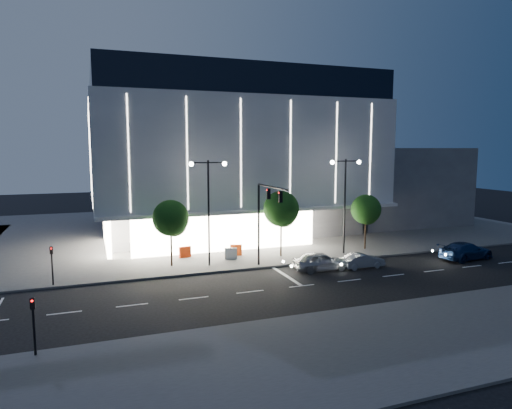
{
  "coord_description": "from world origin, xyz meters",
  "views": [
    {
      "loc": [
        -12.25,
        -30.62,
        9.96
      ],
      "look_at": [
        1.62,
        7.16,
        5.0
      ],
      "focal_mm": 32.0,
      "sensor_mm": 36.0,
      "label": 1
    }
  ],
  "objects": [
    {
      "name": "ground",
      "position": [
        0.0,
        0.0,
        0.0
      ],
      "size": [
        160.0,
        160.0,
        0.0
      ],
      "primitive_type": "plane",
      "color": "black",
      "rests_on": "ground"
    },
    {
      "name": "sidewalk_museum",
      "position": [
        5.0,
        24.0,
        0.07
      ],
      "size": [
        70.0,
        40.0,
        0.15
      ],
      "primitive_type": "cube",
      "color": "#474747",
      "rests_on": "ground"
    },
    {
      "name": "sidewalk_near",
      "position": [
        5.0,
        -12.0,
        0.07
      ],
      "size": [
        70.0,
        10.0,
        0.15
      ],
      "primitive_type": "cube",
      "color": "#474747",
      "rests_on": "ground"
    },
    {
      "name": "museum",
      "position": [
        2.98,
        22.31,
        9.27
      ],
      "size": [
        30.0,
        25.8,
        18.0
      ],
      "color": "#4C4C51",
      "rests_on": "ground"
    },
    {
      "name": "annex_building",
      "position": [
        26.0,
        24.0,
        5.0
      ],
      "size": [
        16.0,
        20.0,
        10.0
      ],
      "primitive_type": "cube",
      "color": "#4C4C51",
      "rests_on": "ground"
    },
    {
      "name": "traffic_mast",
      "position": [
        1.0,
        3.34,
        5.03
      ],
      "size": [
        0.33,
        5.89,
        7.07
      ],
      "color": "black",
      "rests_on": "ground"
    },
    {
      "name": "street_lamp_west",
      "position": [
        -3.0,
        6.0,
        5.96
      ],
      "size": [
        3.16,
        0.36,
        9.0
      ],
      "color": "black",
      "rests_on": "ground"
    },
    {
      "name": "street_lamp_east",
      "position": [
        10.0,
        6.0,
        5.96
      ],
      "size": [
        3.16,
        0.36,
        9.0
      ],
      "color": "black",
      "rests_on": "ground"
    },
    {
      "name": "ped_signal_far",
      "position": [
        -15.0,
        4.5,
        1.89
      ],
      "size": [
        0.22,
        0.24,
        3.0
      ],
      "color": "black",
      "rests_on": "ground"
    },
    {
      "name": "ped_signal_near",
      "position": [
        -15.0,
        -7.5,
        1.89
      ],
      "size": [
        0.22,
        0.24,
        3.0
      ],
      "color": "black",
      "rests_on": "ground"
    },
    {
      "name": "tree_left",
      "position": [
        -5.97,
        7.02,
        4.03
      ],
      "size": [
        3.02,
        3.02,
        5.72
      ],
      "color": "black",
      "rests_on": "ground"
    },
    {
      "name": "tree_mid",
      "position": [
        4.03,
        7.02,
        4.33
      ],
      "size": [
        3.25,
        3.25,
        6.15
      ],
      "color": "black",
      "rests_on": "ground"
    },
    {
      "name": "tree_right",
      "position": [
        13.03,
        7.02,
        3.88
      ],
      "size": [
        2.91,
        2.91,
        5.51
      ],
      "color": "black",
      "rests_on": "ground"
    },
    {
      "name": "car_lead",
      "position": [
        5.26,
        1.72,
        0.78
      ],
      "size": [
        4.68,
        2.1,
        1.56
      ],
      "primitive_type": "imported",
      "rotation": [
        0.0,
        0.0,
        1.51
      ],
      "color": "#929399",
      "rests_on": "ground"
    },
    {
      "name": "car_second",
      "position": [
        8.96,
        1.3,
        0.62
      ],
      "size": [
        3.76,
        1.34,
        1.23
      ],
      "primitive_type": "imported",
      "rotation": [
        0.0,
        0.0,
        1.58
      ],
      "color": "#B7BBC0",
      "rests_on": "ground"
    },
    {
      "name": "car_third",
      "position": [
        19.36,
        0.62,
        0.79
      ],
      "size": [
        5.68,
        2.88,
        1.58
      ],
      "primitive_type": "imported",
      "rotation": [
        0.0,
        0.0,
        1.7
      ],
      "color": "navy",
      "rests_on": "ground"
    },
    {
      "name": "barrier_a",
      "position": [
        -4.36,
        9.52,
        0.65
      ],
      "size": [
        1.13,
        0.48,
        1.0
      ],
      "primitive_type": "cube",
      "rotation": [
        0.0,
        0.0,
        0.22
      ],
      "color": "red",
      "rests_on": "sidewalk_museum"
    },
    {
      "name": "barrier_b",
      "position": [
        -0.64,
        7.51,
        0.65
      ],
      "size": [
        1.13,
        0.54,
        1.0
      ],
      "primitive_type": "cube",
      "rotation": [
        0.0,
        0.0,
        -0.28
      ],
      "color": "silver",
      "rests_on": "sidewalk_museum"
    },
    {
      "name": "barrier_c",
      "position": [
        0.23,
        8.72,
        0.65
      ],
      "size": [
        1.12,
        0.57,
        1.0
      ],
      "primitive_type": "cube",
      "rotation": [
        0.0,
        0.0,
        -0.31
      ],
      "color": "#D23C0B",
      "rests_on": "sidewalk_museum"
    }
  ]
}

